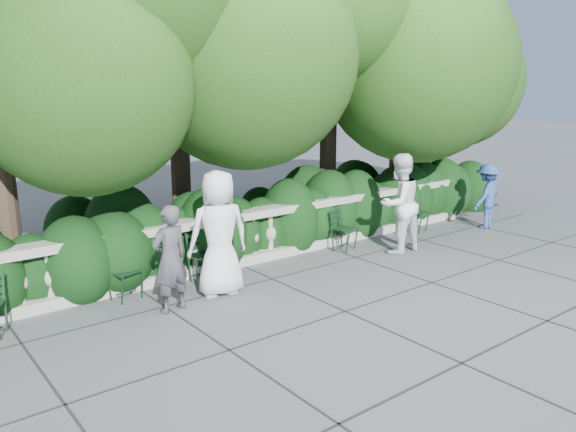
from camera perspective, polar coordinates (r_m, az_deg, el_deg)
ground at (r=9.36m, az=3.80°, el=-7.07°), size 90.00×90.00×0.00m
balustrade at (r=10.56m, az=-2.68°, el=-1.94°), size 12.00×0.44×1.00m
shrub_hedge at (r=11.66m, az=-6.08°, el=-3.03°), size 15.00×2.60×1.70m
tree_canopy at (r=11.76m, az=-4.13°, el=16.66°), size 15.04×6.52×6.78m
chair_b at (r=9.58m, az=-8.37°, el=-6.71°), size 0.50×0.53×0.84m
chair_c at (r=9.02m, az=-15.55°, el=-8.35°), size 0.53×0.56×0.84m
chair_d at (r=9.56m, az=-7.89°, el=-6.74°), size 0.53×0.56×0.84m
chair_e at (r=12.99m, az=13.47°, el=-1.64°), size 0.54×0.57×0.84m
chair_f at (r=11.30m, az=6.36°, el=-3.56°), size 0.57×0.60×0.84m
person_businessman at (r=8.76m, az=-7.04°, el=-1.76°), size 1.07×0.79×1.98m
person_woman_grey at (r=8.26m, az=-11.88°, el=-4.28°), size 0.64×0.48×1.59m
person_casual_man at (r=11.17m, az=11.20°, el=1.25°), size 0.95×0.74×1.96m
person_older_blue at (r=13.67m, az=19.54°, el=1.93°), size 1.04×0.68×1.51m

